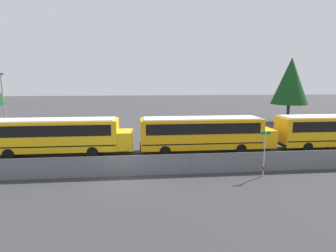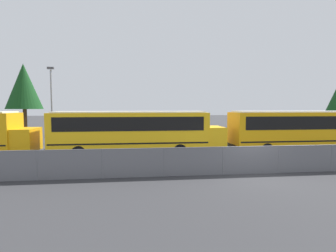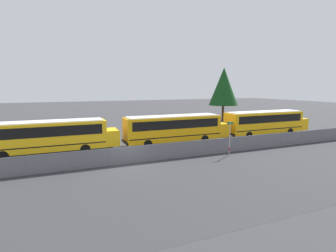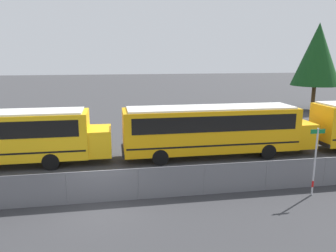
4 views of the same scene
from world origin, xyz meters
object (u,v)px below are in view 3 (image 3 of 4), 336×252
school_bus_3 (266,121)px  street_sign (230,138)px  school_bus_1 (49,135)px  tree_1 (224,87)px  school_bus_2 (175,127)px

school_bus_3 → street_sign: bearing=-147.9°
school_bus_1 → tree_1: size_ratio=1.24×
street_sign → tree_1: (14.39, 22.08, 4.74)m
school_bus_1 → school_bus_3: size_ratio=1.00×
school_bus_2 → school_bus_3: (13.05, 0.00, 0.00)m
school_bus_2 → street_sign: size_ratio=3.88×
school_bus_1 → street_sign: 17.04m
street_sign → tree_1: tree_1 is taller
tree_1 → school_bus_2: bearing=-137.6°
school_bus_2 → tree_1: (17.05, 15.55, 4.52)m
school_bus_2 → street_sign: 7.05m
tree_1 → street_sign: bearing=-123.1°
school_bus_3 → tree_1: 16.68m
tree_1 → school_bus_3: bearing=-104.4°
street_sign → school_bus_1: bearing=156.5°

